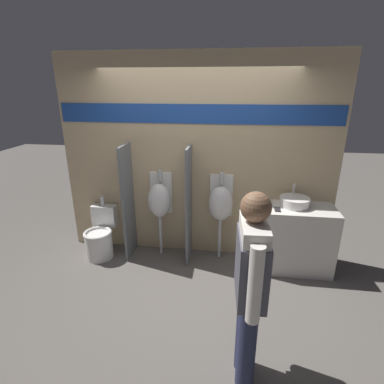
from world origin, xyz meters
TOP-DOWN VIEW (x-y plane):
  - ground_plane at (0.00, 0.00)m, footprint 16.00×16.00m
  - display_wall at (0.00, 0.60)m, footprint 3.67×0.07m
  - sink_counter at (1.32, 0.31)m, footprint 0.92×0.52m
  - sink_basin at (1.27, 0.36)m, footprint 0.37×0.37m
  - cell_phone at (1.05, 0.21)m, footprint 0.07×0.14m
  - divider_near_counter at (-0.90, 0.35)m, footprint 0.03×0.43m
  - divider_mid at (-0.07, 0.35)m, footprint 0.03×0.43m
  - urinal_near_counter at (-0.48, 0.44)m, footprint 0.32×0.27m
  - urinal_far at (0.35, 0.44)m, footprint 0.32×0.27m
  - toilet at (-1.32, 0.27)m, footprint 0.39×0.55m
  - person_in_vest at (0.64, -1.37)m, footprint 0.22×0.57m

SIDE VIEW (x-z plane):
  - ground_plane at x=0.00m, z-range 0.00..0.00m
  - toilet at x=-1.32m, z-range -0.13..0.69m
  - sink_counter at x=1.32m, z-range 0.00..0.86m
  - divider_near_counter at x=-0.90m, z-range 0.00..1.58m
  - divider_mid at x=-0.07m, z-range 0.00..1.58m
  - urinal_near_counter at x=-0.48m, z-range 0.20..1.42m
  - urinal_far at x=0.35m, z-range 0.20..1.42m
  - cell_phone at x=1.05m, z-range 0.86..0.87m
  - sink_basin at x=1.27m, z-range 0.79..1.04m
  - person_in_vest at x=0.64m, z-range 0.13..1.76m
  - display_wall at x=0.00m, z-range 0.01..2.71m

